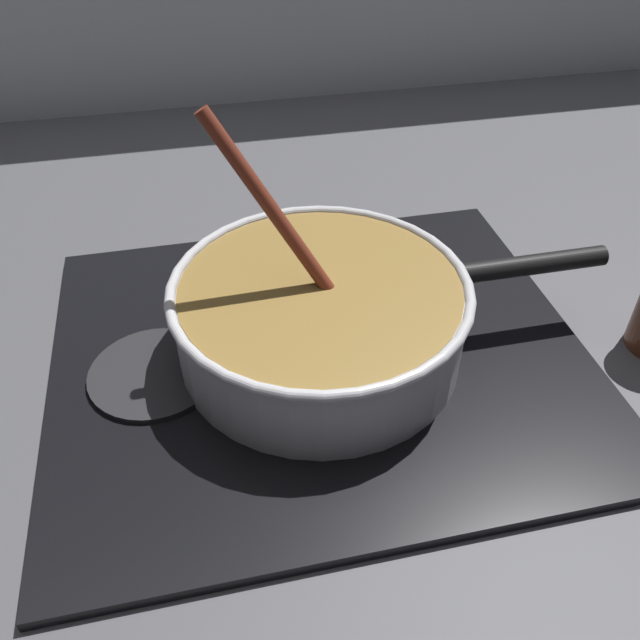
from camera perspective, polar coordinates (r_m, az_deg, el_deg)
ground at (r=0.68m, az=-6.89°, el=-9.10°), size 2.40×1.60×0.04m
hob_plate at (r=0.71m, az=-0.00°, el=-3.00°), size 0.56×0.48×0.01m
burner_ring at (r=0.70m, az=0.00°, el=-2.40°), size 0.16×0.16×0.01m
spare_burner at (r=0.70m, az=-14.21°, el=-4.47°), size 0.13×0.13×0.01m
cooking_pan at (r=0.67m, az=0.09°, el=0.35°), size 0.46×0.30×0.26m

